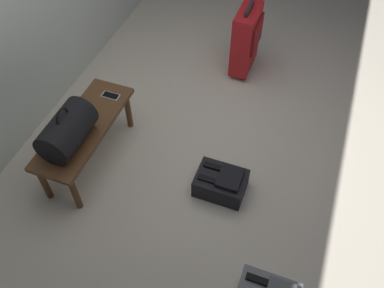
% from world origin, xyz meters
% --- Properties ---
extents(ground_plane, '(6.60, 6.60, 0.00)m').
position_xyz_m(ground_plane, '(0.00, 0.00, 0.00)').
color(ground_plane, beige).
extents(bench, '(1.00, 0.36, 0.40)m').
position_xyz_m(bench, '(-0.51, 0.92, 0.34)').
color(bench, brown).
rests_on(bench, ground).
extents(duffel_bag_black, '(0.44, 0.26, 0.34)m').
position_xyz_m(duffel_bag_black, '(-0.69, 0.92, 0.54)').
color(duffel_bag_black, black).
rests_on(duffel_bag_black, bench).
extents(cell_phone, '(0.07, 0.14, 0.01)m').
position_xyz_m(cell_phone, '(-0.16, 0.88, 0.41)').
color(cell_phone, silver).
rests_on(cell_phone, bench).
extents(suitcase_upright_red, '(0.42, 0.21, 0.70)m').
position_xyz_m(suitcase_upright_red, '(1.02, 0.07, 0.36)').
color(suitcase_upright_red, red).
rests_on(suitcase_upright_red, ground).
extents(backpack_dark, '(0.28, 0.38, 0.21)m').
position_xyz_m(backpack_dark, '(-0.44, -0.16, 0.09)').
color(backpack_dark, black).
rests_on(backpack_dark, ground).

